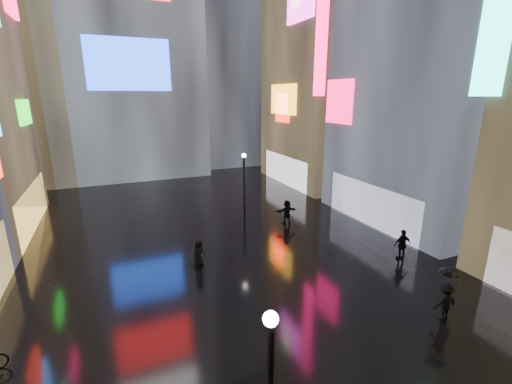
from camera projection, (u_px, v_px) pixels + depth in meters
ground at (210, 233)px, 23.26m from camera, size 140.00×140.00×0.00m
building_right_mid at (448, 2)px, 22.61m from camera, size 10.28×13.70×30.00m
building_right_far at (331, 44)px, 34.37m from camera, size 10.28×12.00×28.00m
tower_flank_right at (217, 33)px, 45.04m from camera, size 12.00×12.00×34.00m
tower_flank_left at (7, 54)px, 33.84m from camera, size 10.00×10.00×26.00m
lamp_far at (244, 185)px, 24.12m from camera, size 0.30×0.30×5.20m
pedestrian_2 at (445, 302)px, 14.12m from camera, size 1.12×0.70×1.65m
pedestrian_3 at (402, 245)px, 19.37m from camera, size 1.11×0.62×1.78m
pedestrian_4 at (198, 253)px, 18.66m from camera, size 0.88×0.78×1.52m
pedestrian_5 at (287, 212)px, 24.81m from camera, size 1.66×0.57×1.78m
umbrella_1 at (450, 276)px, 13.79m from camera, size 1.08×1.08×0.73m
umbrella_2 at (197, 233)px, 18.33m from camera, size 1.21×1.22×0.87m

